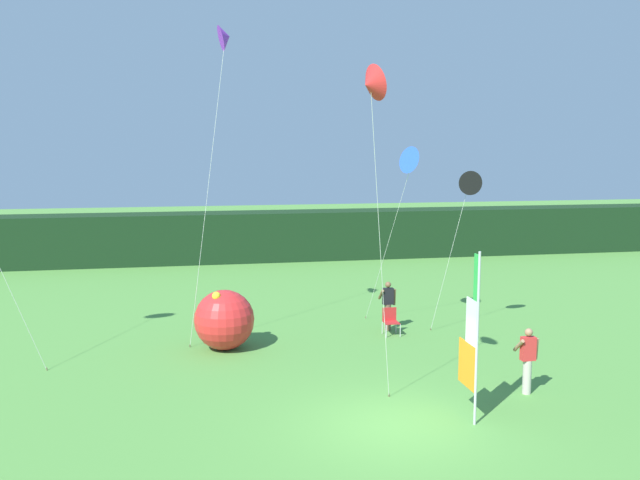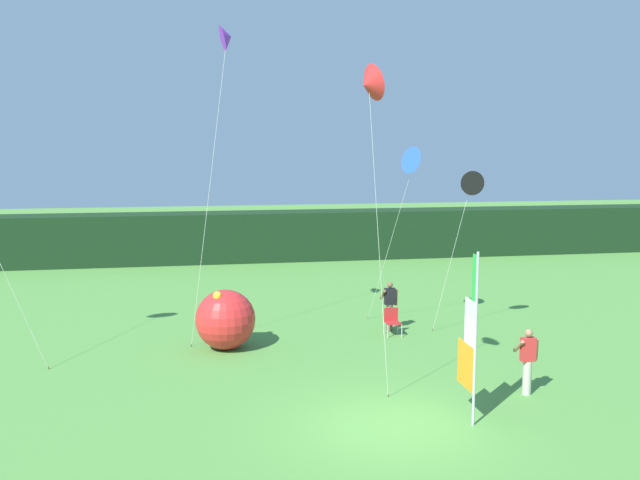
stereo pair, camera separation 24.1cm
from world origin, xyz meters
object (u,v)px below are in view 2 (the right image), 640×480
Objects in this scene: person_near_banner at (390,304)px; kite_red_delta_1 at (369,85)px; person_mid_field at (528,360)px; kite_black_delta_3 at (471,183)px; inflatable_balloon at (225,319)px; kite_purple_delta_0 at (227,39)px; banner_flag at (470,340)px; kite_blue_delta_2 at (414,161)px; folding_chair at (392,320)px.

kite_red_delta_1 reaches higher than person_near_banner.
kite_black_delta_3 reaches higher than person_mid_field.
person_near_banner is 4.91m from kite_black_delta_3.
person_near_banner is at bearing 70.05° from kite_red_delta_1.
kite_purple_delta_0 is (0.24, 1.09, 8.62)m from inflatable_balloon.
inflatable_balloon reaches higher than person_near_banner.
kite_black_delta_3 reaches higher than banner_flag.
kite_black_delta_3 is (2.42, -0.96, 4.16)m from person_near_banner.
kite_purple_delta_0 is 1.24× the size of kite_red_delta_1.
kite_red_delta_1 is (-2.63, -7.26, 6.69)m from person_near_banner.
banner_flag is 8.02m from person_near_banner.
kite_red_delta_1 is at bearing -128.73° from kite_black_delta_3.
kite_blue_delta_2 reaches higher than person_near_banner.
kite_red_delta_1 reaches higher than inflatable_balloon.
banner_flag is 8.57m from inflatable_balloon.
inflatable_balloon is at bearing -178.05° from kite_black_delta_3.
kite_purple_delta_0 is 7.87m from kite_red_delta_1.
person_mid_field is at bearing -42.38° from kite_purple_delta_0.
kite_red_delta_1 is (2.75, -7.11, -1.96)m from kite_purple_delta_0.
person_mid_field is 12.93m from kite_purple_delta_0.
kite_black_delta_3 is at bearing -23.86° from kite_blue_delta_2.
folding_chair is 0.11× the size of kite_red_delta_1.
kite_purple_delta_0 is 1.60× the size of kite_blue_delta_2.
kite_purple_delta_0 reaches higher than inflatable_balloon.
kite_red_delta_1 reaches higher than person_mid_field.
kite_purple_delta_0 is 9.04m from kite_black_delta_3.
person_near_banner is at bearing 104.54° from person_mid_field.
banner_flag is 6.16m from kite_red_delta_1.
kite_blue_delta_2 is at bearing -0.55° from kite_purple_delta_0.
kite_blue_delta_2 is at bearing 156.14° from kite_black_delta_3.
kite_red_delta_1 reaches higher than kite_black_delta_3.
kite_black_delta_3 is (7.80, -0.81, -4.49)m from kite_purple_delta_0.
kite_blue_delta_2 is at bearing 24.91° from folding_chair.
kite_black_delta_3 is (2.81, 7.00, 3.16)m from banner_flag.
banner_flag is 2.09× the size of inflatable_balloon.
inflatable_balloon is 9.04m from kite_black_delta_3.
person_mid_field is 0.21× the size of kite_red_delta_1.
person_near_banner is (0.39, 7.95, -1.00)m from banner_flag.
kite_purple_delta_0 is at bearing 175.41° from folding_chair.
inflatable_balloon is 2.13× the size of folding_chair.
kite_purple_delta_0 is 7.18m from kite_blue_delta_2.
person_mid_field is at bearing -97.05° from kite_black_delta_3.
folding_chair is at bearing -155.09° from kite_blue_delta_2.
folding_chair is 0.14× the size of kite_blue_delta_2.
banner_flag is at bearing -17.16° from kite_red_delta_1.
kite_black_delta_3 reaches higher than inflatable_balloon.
kite_purple_delta_0 is (-7.10, 6.48, 8.64)m from person_mid_field.
folding_chair is 10.49m from kite_purple_delta_0.
kite_purple_delta_0 is at bearing 179.45° from kite_blue_delta_2.
folding_chair is (-0.07, -0.57, -0.39)m from person_near_banner.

